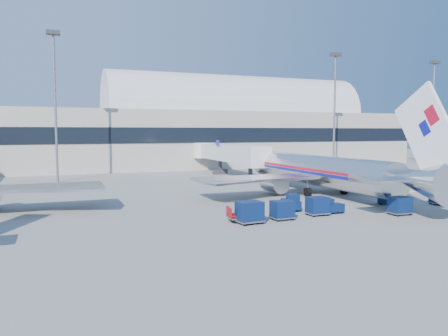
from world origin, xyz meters
name	(u,v)px	position (x,y,z in m)	size (l,w,h in m)	color
ground	(265,205)	(0.00, 0.00, 0.00)	(260.00, 260.00, 0.00)	gray
terminal	(87,132)	(-13.60, 55.96, 7.52)	(170.00, 28.15, 21.00)	#B2AA9E
airliner_main	(322,171)	(10.00, 4.51, 2.93)	(32.00, 37.26, 12.07)	silver
jetbridge_near	(224,153)	(7.60, 30.81, 3.93)	(4.40, 27.50, 6.25)	silver
mast_west	(55,84)	(-20.00, 30.00, 14.79)	(2.00, 1.20, 22.60)	slate
mast_east	(335,94)	(30.00, 30.00, 14.79)	(2.00, 1.20, 22.60)	slate
mast_far_east	(433,98)	(55.00, 30.00, 14.79)	(2.00, 1.20, 22.60)	slate
barrier_near	(387,190)	(18.00, 2.00, 0.45)	(3.00, 0.55, 0.90)	#9E9E96
barrier_mid	(408,189)	(21.30, 2.00, 0.45)	(3.00, 0.55, 0.90)	#9E9E96
barrier_far	(428,188)	(24.60, 2.00, 0.45)	(3.00, 0.55, 0.90)	#9E9E96
tug_lead	(331,206)	(3.58, -6.49, 0.67)	(2.32, 1.26, 1.47)	#091B45
tug_right	(387,198)	(12.26, -4.34, 0.64)	(2.34, 2.21, 1.40)	#091B45
tug_left	(291,203)	(0.96, -3.66, 0.76)	(1.77, 2.78, 1.68)	#091B45
cart_train_a	(318,206)	(1.93, -6.79, 0.91)	(1.95, 1.49, 1.71)	#091B45
cart_train_b	(282,210)	(-2.11, -7.40, 0.90)	(1.97, 1.54, 1.69)	#091B45
cart_train_c	(250,212)	(-5.45, -7.81, 1.01)	(2.29, 1.83, 1.88)	#091B45
cart_solo_near	(400,205)	(9.14, -9.42, 0.90)	(1.92, 1.46, 1.69)	#091B45
cart_solo_far	(440,196)	(17.38, -6.46, 0.88)	(1.90, 1.47, 1.64)	#091B45
cart_open_red	(242,216)	(-5.66, -6.77, 0.46)	(2.61, 2.00, 0.65)	slate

